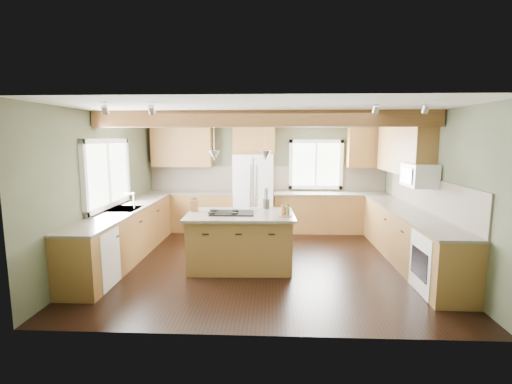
{
  "coord_description": "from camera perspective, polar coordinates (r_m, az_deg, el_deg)",
  "views": [
    {
      "loc": [
        0.14,
        -6.31,
        2.16
      ],
      "look_at": [
        -0.16,
        0.3,
        1.2
      ],
      "focal_mm": 26.0,
      "sensor_mm": 36.0,
      "label": 1
    }
  ],
  "objects": [
    {
      "name": "upper_cab_back_corner",
      "position": [
        8.91,
        16.77,
        6.56
      ],
      "size": [
        0.9,
        0.35,
        0.9
      ],
      "primitive_type": "cube",
      "color": "brown",
      "rests_on": "wall_back"
    },
    {
      "name": "refrigerator",
      "position": [
        8.54,
        -0.36,
        -0.23
      ],
      "size": [
        0.9,
        0.74,
        1.8
      ],
      "primitive_type": "cube",
      "color": "white",
      "rests_on": "floor"
    },
    {
      "name": "utensil_crock",
      "position": [
        6.6,
        1.56,
        -1.84
      ],
      "size": [
        0.16,
        0.16,
        0.17
      ],
      "primitive_type": "cylinder",
      "rotation": [
        0.0,
        0.0,
        0.38
      ],
      "color": "#463C38",
      "rests_on": "island_top"
    },
    {
      "name": "knife_block",
      "position": [
        6.4,
        -9.45,
        -2.12
      ],
      "size": [
        0.13,
        0.1,
        0.2
      ],
      "primitive_type": "cube",
      "rotation": [
        0.0,
        0.0,
        -0.13
      ],
      "color": "brown",
      "rests_on": "island_top"
    },
    {
      "name": "floor",
      "position": [
        6.68,
        1.31,
        -10.62
      ],
      "size": [
        5.6,
        5.6,
        0.0
      ],
      "primitive_type": "plane",
      "color": "black",
      "rests_on": "ground"
    },
    {
      "name": "backsplash_back",
      "position": [
        8.85,
        1.7,
        2.09
      ],
      "size": [
        5.58,
        0.03,
        0.58
      ],
      "primitive_type": "cube",
      "color": "brown",
      "rests_on": "wall_back"
    },
    {
      "name": "window_back",
      "position": [
        8.87,
        9.18,
        4.21
      ],
      "size": [
        1.1,
        0.04,
        1.0
      ],
      "primitive_type": "cube",
      "color": "white",
      "rests_on": "wall_back"
    },
    {
      "name": "sink",
      "position": [
        7.0,
        -19.58,
        -2.55
      ],
      "size": [
        0.5,
        0.65,
        0.03
      ],
      "primitive_type": "cube",
      "color": "#262628",
      "rests_on": "counter_left"
    },
    {
      "name": "counter_back_left",
      "position": [
        8.82,
        -10.04,
        -0.08
      ],
      "size": [
        2.06,
        0.64,
        0.04
      ],
      "primitive_type": "cube",
      "color": "#484035",
      "rests_on": "base_cab_back_left"
    },
    {
      "name": "pendant_right",
      "position": [
        6.06,
        1.47,
        5.6
      ],
      "size": [
        0.18,
        0.18,
        0.16
      ],
      "primitive_type": "cone",
      "rotation": [
        3.14,
        0.0,
        0.0
      ],
      "color": "#B2B2B7",
      "rests_on": "ceiling"
    },
    {
      "name": "pendant_left",
      "position": [
        6.1,
        -6.42,
        5.57
      ],
      "size": [
        0.18,
        0.18,
        0.16
      ],
      "primitive_type": "cone",
      "rotation": [
        3.14,
        0.0,
        0.0
      ],
      "color": "#B2B2B7",
      "rests_on": "ceiling"
    },
    {
      "name": "counter_left",
      "position": [
        7.0,
        -19.58,
        -2.59
      ],
      "size": [
        0.64,
        3.74,
        0.04
      ],
      "primitive_type": "cube",
      "color": "#484035",
      "rests_on": "base_cab_left"
    },
    {
      "name": "upper_cab_right",
      "position": [
        7.64,
        21.75,
        6.1
      ],
      "size": [
        0.35,
        2.2,
        0.9
      ],
      "primitive_type": "cube",
      "color": "brown",
      "rests_on": "wall_right"
    },
    {
      "name": "base_cab_back_right",
      "position": [
        8.79,
        11.42,
        -3.19
      ],
      "size": [
        2.62,
        0.6,
        0.88
      ],
      "primitive_type": "cube",
      "color": "brown",
      "rests_on": "floor"
    },
    {
      "name": "ceiling",
      "position": [
        6.33,
        1.39,
        12.24
      ],
      "size": [
        5.6,
        5.6,
        0.0
      ],
      "primitive_type": "plane",
      "rotation": [
        3.14,
        0.0,
        0.0
      ],
      "color": "silver",
      "rests_on": "wall_back"
    },
    {
      "name": "counter_back_right",
      "position": [
        8.71,
        11.51,
        -0.22
      ],
      "size": [
        2.66,
        0.64,
        0.04
      ],
      "primitive_type": "cube",
      "color": "#484035",
      "rests_on": "base_cab_back_right"
    },
    {
      "name": "oven",
      "position": [
        5.85,
        26.62,
        -9.86
      ],
      "size": [
        0.6,
        0.72,
        0.84
      ],
      "primitive_type": "cube",
      "color": "white",
      "rests_on": "floor"
    },
    {
      "name": "backsplash_right",
      "position": [
        6.96,
        24.94,
        -0.37
      ],
      "size": [
        0.03,
        3.7,
        0.58
      ],
      "primitive_type": "cube",
      "color": "brown",
      "rests_on": "wall_right"
    },
    {
      "name": "faucet",
      "position": [
        6.91,
        -18.26,
        -1.4
      ],
      "size": [
        0.02,
        0.02,
        0.28
      ],
      "primitive_type": "cylinder",
      "color": "#B2B2B7",
      "rests_on": "sink"
    },
    {
      "name": "microwave",
      "position": [
        6.75,
        23.82,
        2.37
      ],
      "size": [
        0.4,
        0.7,
        0.38
      ],
      "primitive_type": "cube",
      "color": "white",
      "rests_on": "wall_right"
    },
    {
      "name": "upper_cab_back_left",
      "position": [
        8.9,
        -11.3,
        6.75
      ],
      "size": [
        1.4,
        0.35,
        0.9
      ],
      "primitive_type": "cube",
      "color": "brown",
      "rests_on": "wall_back"
    },
    {
      "name": "base_cab_back_left",
      "position": [
        8.9,
        -9.97,
        -3.01
      ],
      "size": [
        2.02,
        0.6,
        0.88
      ],
      "primitive_type": "cube",
      "color": "brown",
      "rests_on": "floor"
    },
    {
      "name": "soffit_trim",
      "position": [
        8.72,
        1.73,
        10.75
      ],
      "size": [
        5.55,
        0.2,
        0.1
      ],
      "primitive_type": "cube",
      "color": "#533217",
      "rests_on": "ceiling"
    },
    {
      "name": "island",
      "position": [
        6.3,
        -2.41,
        -7.6
      ],
      "size": [
        1.7,
        1.08,
        0.88
      ],
      "primitive_type": "cube",
      "rotation": [
        0.0,
        0.0,
        0.04
      ],
      "color": "brown",
      "rests_on": "floor"
    },
    {
      "name": "wall_back",
      "position": [
        8.86,
        1.71,
        2.68
      ],
      "size": [
        5.6,
        0.0,
        5.6
      ],
      "primitive_type": "plane",
      "rotation": [
        1.57,
        0.0,
        0.0
      ],
      "color": "#434833",
      "rests_on": "ground"
    },
    {
      "name": "base_cab_left",
      "position": [
        7.1,
        -19.4,
        -6.24
      ],
      "size": [
        0.6,
        3.7,
        0.88
      ],
      "primitive_type": "cube",
      "color": "brown",
      "rests_on": "floor"
    },
    {
      "name": "ceiling_beam",
      "position": [
        6.04,
        1.33,
        11.19
      ],
      "size": [
        5.55,
        0.26,
        0.26
      ],
      "primitive_type": "cube",
      "color": "#533217",
      "rests_on": "ceiling"
    },
    {
      "name": "window_left",
      "position": [
        7.03,
        -21.96,
        2.68
      ],
      "size": [
        0.04,
        1.6,
        1.05
      ],
      "primitive_type": "cube",
      "color": "white",
      "rests_on": "wall_left"
    },
    {
      "name": "island_top",
      "position": [
        6.19,
        -2.43,
        -3.5
      ],
      "size": [
        1.82,
        1.19,
        0.04
      ],
      "primitive_type": "cube",
      "rotation": [
        0.0,
        0.0,
        0.04
      ],
      "color": "#484035",
      "rests_on": "island"
    },
    {
      "name": "upper_cab_over_fridge",
      "position": [
        8.65,
        -0.3,
        8.19
      ],
      "size": [
        0.96,
        0.35,
        0.7
      ],
      "primitive_type": "cube",
      "color": "brown",
      "rests_on": "wall_back"
    },
    {
      "name": "cooktop",
      "position": [
        6.19,
        -3.72,
        -3.22
      ],
      "size": [
        0.74,
        0.51,
        0.02
      ],
      "primitive_type": "cube",
      "rotation": [
        0.0,
        0.0,
        0.04
      ],
      "color": "black",
      "rests_on": "island_top"
    },
    {
      "name": "counter_right",
      "position": [
        6.91,
        22.59,
        -2.9
      ],
      "size": [
        0.64,
        3.74,
        0.04
      ],
      "primitive_type": "cube",
      "color": "#484035",
      "rests_on": "base_cab_right"
    },
    {
      "name": "bottle_tray",
      "position": [
        5.97,
        4.56,
        -2.78
      ],
      "size": [
        0.24,
        0.24,
        0.2
      ],
      "primitive_type": null,
      "rotation": [
        0.0,
        0.0,
        -0.08
      ],
      "color": "brown",
      "rests_on": "island_top"
    },
    {
      "name": "dishwasher",
      "position": [
        5.96,
        -24.01,
        -9.35
      ],
      "size": [
        0.6,
        0.6,
        0.84
      ],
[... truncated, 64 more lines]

